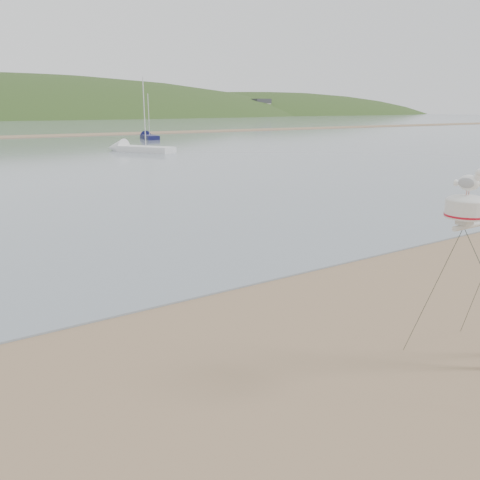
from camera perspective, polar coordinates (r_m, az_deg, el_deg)
ground at (r=6.43m, az=-9.74°, el=-22.51°), size 560.00×560.00×0.00m
sailboat_white_near at (r=47.87m, az=-12.30°, el=10.03°), size 4.83×7.07×7.04m
sailboat_blue_far at (r=67.59m, az=-10.41°, el=11.38°), size 2.58×6.19×6.02m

